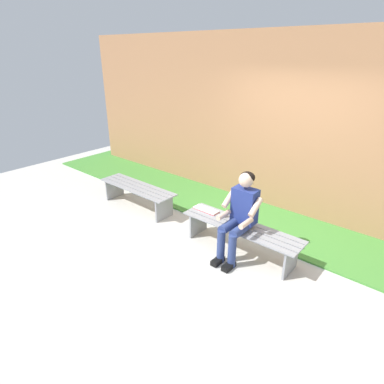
# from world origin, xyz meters

# --- Properties ---
(ground_plane) EXTENTS (10.00, 7.00, 0.04)m
(ground_plane) POSITION_xyz_m (1.11, 1.00, -0.02)
(ground_plane) COLOR beige
(grass_strip) EXTENTS (9.00, 1.93, 0.03)m
(grass_strip) POSITION_xyz_m (1.11, -1.34, 0.01)
(grass_strip) COLOR #478C38
(grass_strip) RESTS_ON ground
(brick_wall) EXTENTS (9.50, 0.24, 3.02)m
(brick_wall) POSITION_xyz_m (0.50, -1.75, 1.51)
(brick_wall) COLOR #B27A51
(brick_wall) RESTS_ON ground
(bench_near) EXTENTS (1.79, 0.45, 0.42)m
(bench_near) POSITION_xyz_m (0.00, 0.00, 0.33)
(bench_near) COLOR gray
(bench_near) RESTS_ON ground
(bench_far) EXTENTS (1.62, 0.45, 0.42)m
(bench_far) POSITION_xyz_m (2.23, 0.00, 0.32)
(bench_far) COLOR gray
(bench_far) RESTS_ON ground
(person_seated) EXTENTS (0.50, 0.69, 1.23)m
(person_seated) POSITION_xyz_m (-0.02, 0.10, 0.67)
(person_seated) COLOR navy
(person_seated) RESTS_ON ground
(apple) EXTENTS (0.08, 0.08, 0.08)m
(apple) POSITION_xyz_m (0.34, -0.07, 0.46)
(apple) COLOR gold
(apple) RESTS_ON bench_near
(book_open) EXTENTS (0.41, 0.16, 0.02)m
(book_open) POSITION_xyz_m (0.67, -0.06, 0.43)
(book_open) COLOR white
(book_open) RESTS_ON bench_near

